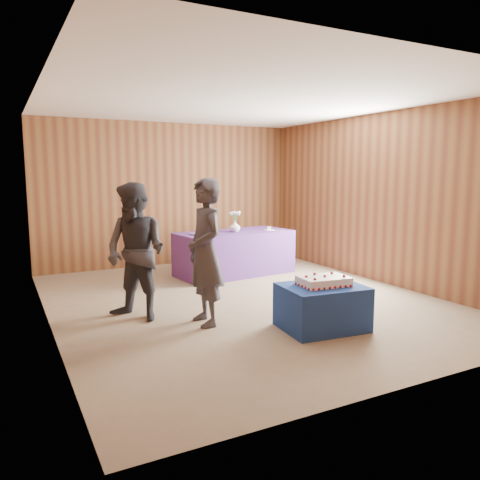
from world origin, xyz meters
TOP-DOWN VIEW (x-y plane):
  - ground at (0.00, 0.00)m, footprint 6.00×6.00m
  - room_shell at (0.00, 0.00)m, footprint 5.04×6.04m
  - cake_table at (0.23, -1.48)m, footprint 0.97×0.79m
  - serving_table at (0.67, 1.57)m, footprint 2.09×1.12m
  - sheet_cake at (0.25, -1.47)m, footprint 0.61×0.44m
  - vase at (0.65, 1.53)m, footprint 0.23×0.23m
  - flower_spray at (0.65, 1.53)m, footprint 0.20×0.20m
  - platter at (-0.00, 1.51)m, footprint 0.48×0.48m
  - plate at (1.30, 1.45)m, footprint 0.22×0.22m
  - cake_slice at (1.30, 1.45)m, footprint 0.08×0.07m
  - knife at (1.42, 1.32)m, footprint 0.26×0.04m
  - guest_left at (-0.86, -0.71)m, footprint 0.41×0.63m
  - guest_right at (-1.53, -0.17)m, footprint 0.98×1.01m

SIDE VIEW (x-z plane):
  - ground at x=0.00m, z-range 0.00..0.00m
  - cake_table at x=0.23m, z-range 0.00..0.50m
  - serving_table at x=0.67m, z-range 0.00..0.75m
  - sheet_cake at x=0.25m, z-range 0.48..0.62m
  - knife at x=1.42m, z-range 0.75..0.75m
  - plate at x=1.30m, z-range 0.75..0.76m
  - platter at x=0.00m, z-range 0.75..0.77m
  - cake_slice at x=1.30m, z-range 0.75..0.83m
  - guest_right at x=-1.53m, z-range 0.00..1.65m
  - vase at x=0.65m, z-range 0.75..0.94m
  - guest_left at x=-0.86m, z-range 0.00..1.70m
  - flower_spray at x=0.65m, z-range 1.00..1.15m
  - room_shell at x=0.00m, z-range 0.44..3.16m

